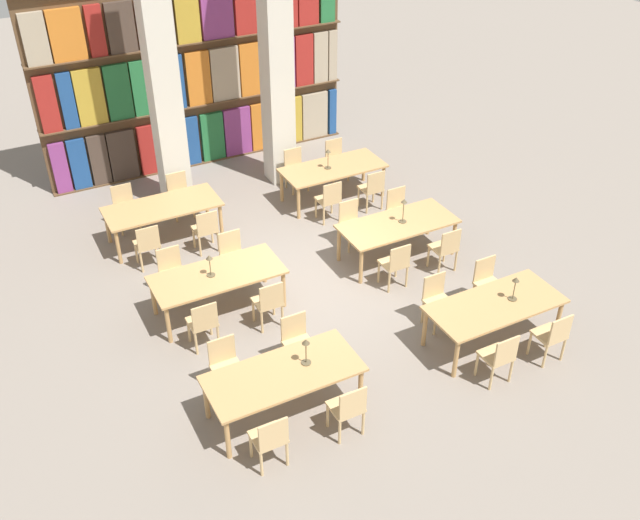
# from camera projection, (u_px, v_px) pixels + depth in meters

# --- Properties ---
(ground_plane) EXTENTS (40.00, 40.00, 0.00)m
(ground_plane) POSITION_uv_depth(u_px,v_px,m) (313.00, 284.00, 12.53)
(ground_plane) COLOR gray
(bookshelf_bank) EXTENTS (6.89, 0.35, 5.50)m
(bookshelf_bank) POSITION_uv_depth(u_px,v_px,m) (195.00, 48.00, 15.05)
(bookshelf_bank) COLOR brown
(bookshelf_bank) RESTS_ON ground_plane
(pillar_left) EXTENTS (0.54, 0.54, 6.00)m
(pillar_left) POSITION_uv_depth(u_px,v_px,m) (160.00, 62.00, 13.24)
(pillar_left) COLOR beige
(pillar_left) RESTS_ON ground_plane
(pillar_center) EXTENTS (0.54, 0.54, 6.00)m
(pillar_center) POSITION_uv_depth(u_px,v_px,m) (276.00, 43.00, 14.14)
(pillar_center) COLOR beige
(pillar_center) RESTS_ON ground_plane
(reading_table_0) EXTENTS (2.14, 0.96, 0.74)m
(reading_table_0) POSITION_uv_depth(u_px,v_px,m) (283.00, 376.00, 9.65)
(reading_table_0) COLOR tan
(reading_table_0) RESTS_ON ground_plane
(chair_0) EXTENTS (0.42, 0.40, 0.89)m
(chair_0) POSITION_uv_depth(u_px,v_px,m) (270.00, 438.00, 8.98)
(chair_0) COLOR tan
(chair_0) RESTS_ON ground_plane
(chair_1) EXTENTS (0.42, 0.40, 0.89)m
(chair_1) POSITION_uv_depth(u_px,v_px,m) (226.00, 365.00, 10.10)
(chair_1) COLOR tan
(chair_1) RESTS_ON ground_plane
(chair_2) EXTENTS (0.42, 0.40, 0.89)m
(chair_2) POSITION_uv_depth(u_px,v_px,m) (348.00, 408.00, 9.41)
(chair_2) COLOR tan
(chair_2) RESTS_ON ground_plane
(chair_3) EXTENTS (0.42, 0.40, 0.89)m
(chair_3) POSITION_uv_depth(u_px,v_px,m) (297.00, 341.00, 10.53)
(chair_3) COLOR tan
(chair_3) RESTS_ON ground_plane
(desk_lamp_0) EXTENTS (0.14, 0.14, 0.42)m
(desk_lamp_0) POSITION_uv_depth(u_px,v_px,m) (306.00, 347.00, 9.60)
(desk_lamp_0) COLOR brown
(desk_lamp_0) RESTS_ON reading_table_0
(reading_table_1) EXTENTS (2.14, 0.96, 0.74)m
(reading_table_1) POSITION_uv_depth(u_px,v_px,m) (495.00, 307.00, 10.90)
(reading_table_1) COLOR tan
(reading_table_1) RESTS_ON ground_plane
(chair_4) EXTENTS (0.42, 0.40, 0.89)m
(chair_4) POSITION_uv_depth(u_px,v_px,m) (499.00, 356.00, 10.25)
(chair_4) COLOR tan
(chair_4) RESTS_ON ground_plane
(chair_5) EXTENTS (0.42, 0.40, 0.89)m
(chair_5) POSITION_uv_depth(u_px,v_px,m) (437.00, 299.00, 11.37)
(chair_5) COLOR tan
(chair_5) RESTS_ON ground_plane
(chair_6) EXTENTS (0.42, 0.40, 0.89)m
(chair_6) POSITION_uv_depth(u_px,v_px,m) (552.00, 335.00, 10.64)
(chair_6) COLOR tan
(chair_6) RESTS_ON ground_plane
(chair_7) EXTENTS (0.42, 0.40, 0.89)m
(chair_7) POSITION_uv_depth(u_px,v_px,m) (487.00, 282.00, 11.75)
(chair_7) COLOR tan
(chair_7) RESTS_ON ground_plane
(desk_lamp_1) EXTENTS (0.14, 0.14, 0.41)m
(desk_lamp_1) POSITION_uv_depth(u_px,v_px,m) (515.00, 285.00, 10.79)
(desk_lamp_1) COLOR brown
(desk_lamp_1) RESTS_ON reading_table_1
(reading_table_2) EXTENTS (2.14, 0.96, 0.74)m
(reading_table_2) POSITION_uv_depth(u_px,v_px,m) (217.00, 277.00, 11.55)
(reading_table_2) COLOR tan
(reading_table_2) RESTS_ON ground_plane
(chair_8) EXTENTS (0.42, 0.40, 0.89)m
(chair_8) POSITION_uv_depth(u_px,v_px,m) (203.00, 322.00, 10.88)
(chair_8) COLOR tan
(chair_8) RESTS_ON ground_plane
(chair_9) EXTENTS (0.42, 0.40, 0.89)m
(chair_9) POSITION_uv_depth(u_px,v_px,m) (172.00, 271.00, 12.00)
(chair_9) COLOR tan
(chair_9) RESTS_ON ground_plane
(chair_10) EXTENTS (0.42, 0.40, 0.89)m
(chair_10) POSITION_uv_depth(u_px,v_px,m) (269.00, 302.00, 11.31)
(chair_10) COLOR tan
(chair_10) RESTS_ON ground_plane
(chair_11) EXTENTS (0.42, 0.40, 0.89)m
(chair_11) POSITION_uv_depth(u_px,v_px,m) (233.00, 255.00, 12.42)
(chair_11) COLOR tan
(chair_11) RESTS_ON ground_plane
(desk_lamp_2) EXTENTS (0.14, 0.14, 0.39)m
(desk_lamp_2) POSITION_uv_depth(u_px,v_px,m) (210.00, 262.00, 11.32)
(desk_lamp_2) COLOR brown
(desk_lamp_2) RESTS_ON reading_table_2
(reading_table_3) EXTENTS (2.14, 0.96, 0.74)m
(reading_table_3) POSITION_uv_depth(u_px,v_px,m) (398.00, 226.00, 12.86)
(reading_table_3) COLOR tan
(reading_table_3) RESTS_ON ground_plane
(chair_12) EXTENTS (0.42, 0.40, 0.89)m
(chair_12) POSITION_uv_depth(u_px,v_px,m) (396.00, 263.00, 12.20)
(chair_12) COLOR tan
(chair_12) RESTS_ON ground_plane
(chair_13) EXTENTS (0.42, 0.40, 0.89)m
(chair_13) POSITION_uv_depth(u_px,v_px,m) (351.00, 222.00, 13.32)
(chair_13) COLOR tan
(chair_13) RESTS_ON ground_plane
(chair_14) EXTENTS (0.42, 0.40, 0.89)m
(chair_14) POSITION_uv_depth(u_px,v_px,m) (446.00, 248.00, 12.60)
(chair_14) COLOR tan
(chair_14) RESTS_ON ground_plane
(chair_15) EXTENTS (0.42, 0.40, 0.89)m
(chair_15) POSITION_uv_depth(u_px,v_px,m) (399.00, 209.00, 13.72)
(chair_15) COLOR tan
(chair_15) RESTS_ON ground_plane
(desk_lamp_3) EXTENTS (0.14, 0.14, 0.47)m
(desk_lamp_3) POSITION_uv_depth(u_px,v_px,m) (404.00, 207.00, 12.66)
(desk_lamp_3) COLOR brown
(desk_lamp_3) RESTS_ON reading_table_3
(reading_table_4) EXTENTS (2.14, 0.96, 0.74)m
(reading_table_4) POSITION_uv_depth(u_px,v_px,m) (162.00, 209.00, 13.36)
(reading_table_4) COLOR tan
(reading_table_4) RESTS_ON ground_plane
(chair_16) EXTENTS (0.42, 0.40, 0.89)m
(chair_16) POSITION_uv_depth(u_px,v_px,m) (148.00, 244.00, 12.70)
(chair_16) COLOR tan
(chair_16) RESTS_ON ground_plane
(chair_17) EXTENTS (0.42, 0.40, 0.89)m
(chair_17) POSITION_uv_depth(u_px,v_px,m) (125.00, 206.00, 13.82)
(chair_17) COLOR tan
(chair_17) RESTS_ON ground_plane
(chair_18) EXTENTS (0.42, 0.40, 0.89)m
(chair_18) POSITION_uv_depth(u_px,v_px,m) (206.00, 229.00, 13.12)
(chair_18) COLOR tan
(chair_18) RESTS_ON ground_plane
(chair_19) EXTENTS (0.42, 0.40, 0.89)m
(chair_19) POSITION_uv_depth(u_px,v_px,m) (179.00, 193.00, 14.24)
(chair_19) COLOR tan
(chair_19) RESTS_ON ground_plane
(reading_table_5) EXTENTS (2.14, 0.96, 0.74)m
(reading_table_5) POSITION_uv_depth(u_px,v_px,m) (333.00, 170.00, 14.68)
(reading_table_5) COLOR tan
(reading_table_5) RESTS_ON ground_plane
(chair_20) EXTENTS (0.42, 0.40, 0.89)m
(chair_20) POSITION_uv_depth(u_px,v_px,m) (329.00, 199.00, 14.04)
(chair_20) COLOR tan
(chair_20) RESTS_ON ground_plane
(chair_21) EXTENTS (0.42, 0.40, 0.89)m
(chair_21) POSITION_uv_depth(u_px,v_px,m) (295.00, 168.00, 15.15)
(chair_21) COLOR tan
(chair_21) RESTS_ON ground_plane
(chair_22) EXTENTS (0.42, 0.40, 0.89)m
(chair_22) POSITION_uv_depth(u_px,v_px,m) (372.00, 188.00, 14.41)
(chair_22) COLOR tan
(chair_22) RESTS_ON ground_plane
(chair_23) EXTENTS (0.42, 0.40, 0.89)m
(chair_23) POSITION_uv_depth(u_px,v_px,m) (336.00, 158.00, 15.53)
(chair_23) COLOR tan
(chair_23) RESTS_ON ground_plane
(desk_lamp_4) EXTENTS (0.14, 0.14, 0.43)m
(desk_lamp_4) POSITION_uv_depth(u_px,v_px,m) (328.00, 156.00, 14.43)
(desk_lamp_4) COLOR brown
(desk_lamp_4) RESTS_ON reading_table_5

